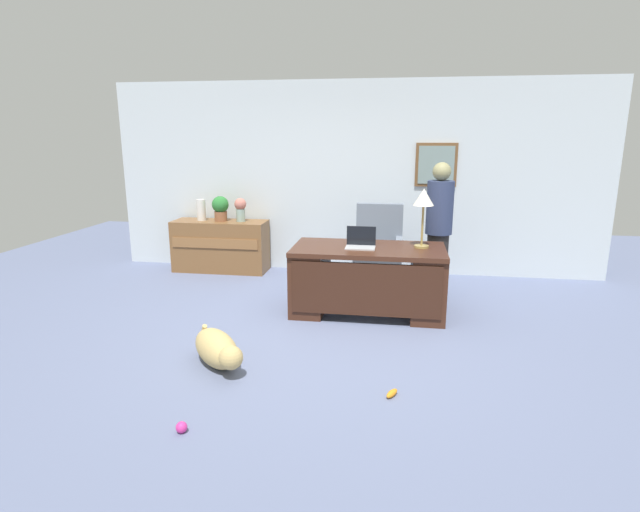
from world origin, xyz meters
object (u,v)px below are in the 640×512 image
person_standing (439,229)px  laptop (361,242)px  vase_empty (201,210)px  potted_plant (220,207)px  dog_lying (218,349)px  vase_with_flowers (240,208)px  armchair (378,252)px  desk_lamp (424,201)px  credenza (221,246)px  dog_toy_ball (182,427)px  desk (368,278)px  dog_toy_bone (392,393)px

person_standing → laptop: size_ratio=5.14×
vase_empty → potted_plant: 0.30m
dog_lying → vase_empty: 3.40m
dog_lying → laptop: bearing=54.5°
vase_with_flowers → armchair: bearing=-14.5°
desk_lamp → potted_plant: (-2.80, 1.39, -0.33)m
credenza → dog_toy_ball: size_ratio=17.42×
desk → armchair: bearing=85.9°
dog_lying → laptop: 2.01m
desk_lamp → potted_plant: size_ratio=1.79×
laptop → dog_toy_bone: 2.04m
credenza → vase_empty: (-0.27, 0.00, 0.52)m
dog_toy_bone → credenza: bearing=127.5°
dog_lying → desk_lamp: (1.76, 1.65, 1.11)m
armchair → desk_lamp: bearing=-60.3°
vase_with_flowers → dog_toy_ball: vase_with_flowers is taller
desk_lamp → vase_empty: 3.41m
dog_lying → vase_empty: vase_empty is taller
credenza → desk_lamp: bearing=-26.3°
dog_lying → vase_empty: (-1.33, 3.04, 0.74)m
armchair → vase_with_flowers: bearing=165.5°
armchair → dog_lying: bearing=-116.5°
person_standing → potted_plant: bearing=166.3°
armchair → potted_plant: (-2.30, 0.52, 0.45)m
armchair → dog_toy_ball: bearing=-108.0°
desk → potted_plant: (-2.23, 1.50, 0.53)m
dog_toy_bone → desk: bearing=99.6°
armchair → laptop: size_ratio=3.41×
desk_lamp → dog_toy_bone: desk_lamp is taller
person_standing → vase_empty: (-3.32, 0.74, 0.05)m
dog_toy_ball → dog_toy_bone: (1.39, 0.71, -0.01)m
armchair → potted_plant: 2.40m
laptop → dog_toy_ball: bearing=-111.2°
laptop → desk: bearing=-1.5°
armchair → dog_toy_bone: armchair is taller
person_standing → vase_empty: person_standing is taller
vase_with_flowers → credenza: bearing=-179.7°
laptop → desk_lamp: (0.66, 0.10, 0.45)m
credenza → vase_with_flowers: (0.32, 0.00, 0.56)m
credenza → vase_with_flowers: bearing=0.3°
dog_lying → dog_toy_bone: size_ratio=4.81×
dog_lying → potted_plant: size_ratio=1.92×
laptop → person_standing: bearing=40.6°
dog_toy_ball → armchair: bearing=72.0°
dog_lying → laptop: laptop is taller
person_standing → desk: bearing=-136.4°
desk → dog_lying: 1.96m
dog_toy_bone → dog_lying: bearing=168.8°
desk_lamp → dog_toy_ball: 3.36m
armchair → vase_empty: 2.67m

